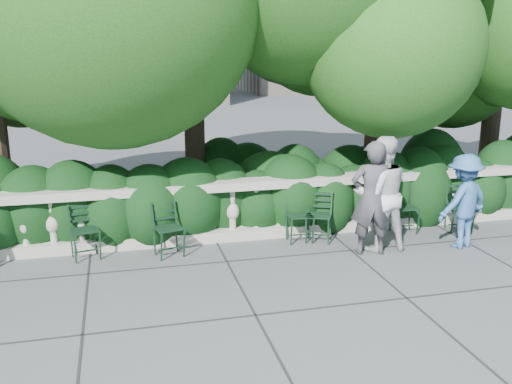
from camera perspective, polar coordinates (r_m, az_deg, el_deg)
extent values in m
plane|color=#474A4E|center=(7.99, 1.74, -8.72)|extent=(90.00, 90.00, 0.00)
cube|color=#9E998E|center=(9.59, -1.15, -4.10)|extent=(12.00, 0.32, 0.18)
cube|color=#9E998E|center=(9.36, -1.18, 0.78)|extent=(12.00, 0.36, 0.14)
cylinder|color=#3F3023|center=(11.26, -6.19, 7.03)|extent=(0.40, 0.40, 3.40)
cylinder|color=#3F3023|center=(11.62, 11.78, 6.04)|extent=(0.40, 0.40, 3.00)
ellipsoid|color=#153D10|center=(11.12, 13.52, 18.10)|extent=(5.52, 5.52, 4.14)
cylinder|color=#3F3023|center=(13.62, 22.35, 5.62)|extent=(0.40, 0.40, 2.60)
imported|color=#3C3B40|center=(8.84, 11.48, -0.62)|extent=(0.71, 0.53, 1.77)
imported|color=silver|center=(9.05, 12.37, -0.18)|extent=(0.89, 0.69, 1.81)
imported|color=#325E98|center=(9.58, 20.05, -0.87)|extent=(1.10, 0.83, 1.51)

